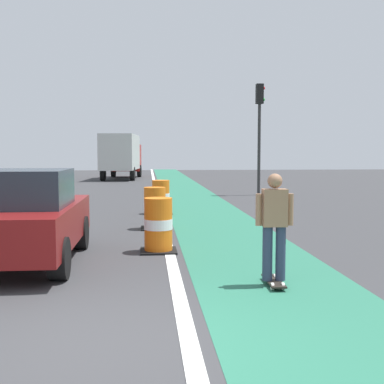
% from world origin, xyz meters
% --- Properties ---
extents(ground_plane, '(100.00, 100.00, 0.00)m').
position_xyz_m(ground_plane, '(0.00, 0.00, 0.00)').
color(ground_plane, '#38383A').
extents(bike_lane_strip, '(2.50, 80.00, 0.01)m').
position_xyz_m(bike_lane_strip, '(2.40, 12.00, 0.00)').
color(bike_lane_strip, '#286B51').
rests_on(bike_lane_strip, ground).
extents(lane_divider_stripe, '(0.20, 80.00, 0.01)m').
position_xyz_m(lane_divider_stripe, '(0.90, 12.00, 0.01)').
color(lane_divider_stripe, silver).
rests_on(lane_divider_stripe, ground).
extents(skateboarder_on_lane, '(0.57, 0.81, 1.69)m').
position_xyz_m(skateboarder_on_lane, '(2.36, 2.15, 0.91)').
color(skateboarder_on_lane, black).
rests_on(skateboarder_on_lane, ground).
extents(parked_sedan_nearest, '(1.92, 4.10, 1.70)m').
position_xyz_m(parked_sedan_nearest, '(-1.74, 3.97, 0.83)').
color(parked_sedan_nearest, maroon).
rests_on(parked_sedan_nearest, ground).
extents(traffic_barrel_front, '(0.73, 0.73, 1.09)m').
position_xyz_m(traffic_barrel_front, '(0.68, 4.85, 0.53)').
color(traffic_barrel_front, orange).
rests_on(traffic_barrel_front, ground).
extents(traffic_barrel_mid, '(0.73, 0.73, 1.09)m').
position_xyz_m(traffic_barrel_mid, '(0.65, 7.89, 0.53)').
color(traffic_barrel_mid, orange).
rests_on(traffic_barrel_mid, ground).
extents(traffic_barrel_back, '(0.73, 0.73, 1.09)m').
position_xyz_m(traffic_barrel_back, '(0.89, 11.10, 0.53)').
color(traffic_barrel_back, orange).
rests_on(traffic_barrel_back, ground).
extents(delivery_truck_down_block, '(2.85, 7.75, 3.23)m').
position_xyz_m(delivery_truck_down_block, '(-1.44, 32.34, 1.85)').
color(delivery_truck_down_block, beige).
rests_on(delivery_truck_down_block, ground).
extents(traffic_light_corner, '(0.41, 0.32, 5.10)m').
position_xyz_m(traffic_light_corner, '(5.61, 17.74, 3.50)').
color(traffic_light_corner, '#2D2D2D').
rests_on(traffic_light_corner, ground).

